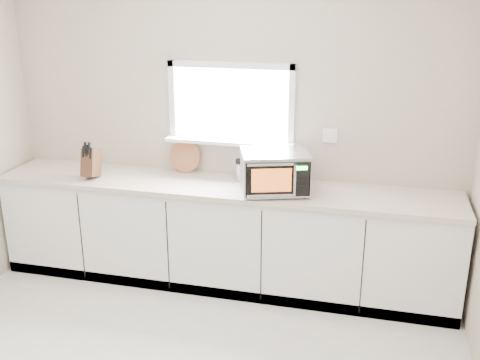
% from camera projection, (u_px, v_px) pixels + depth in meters
% --- Properties ---
extents(back_wall, '(4.00, 0.17, 2.70)m').
position_uv_depth(back_wall, '(232.00, 125.00, 4.85)').
color(back_wall, '#B0A28C').
rests_on(back_wall, ground).
extents(cabinets, '(3.92, 0.60, 0.88)m').
position_uv_depth(cabinets, '(223.00, 236.00, 4.88)').
color(cabinets, silver).
rests_on(cabinets, ground).
extents(countertop, '(3.92, 0.64, 0.04)m').
position_uv_depth(countertop, '(222.00, 187.00, 4.72)').
color(countertop, beige).
rests_on(countertop, cabinets).
extents(microwave, '(0.62, 0.55, 0.34)m').
position_uv_depth(microwave, '(275.00, 172.00, 4.47)').
color(microwave, black).
rests_on(microwave, countertop).
extents(knife_block, '(0.12, 0.24, 0.33)m').
position_uv_depth(knife_block, '(91.00, 162.00, 4.83)').
color(knife_block, '#4C2E1B').
rests_on(knife_block, countertop).
extents(cutting_board, '(0.29, 0.07, 0.28)m').
position_uv_depth(cutting_board, '(185.00, 157.00, 4.99)').
color(cutting_board, '#AE6C43').
rests_on(cutting_board, countertop).
extents(coffee_grinder, '(0.12, 0.12, 0.19)m').
position_uv_depth(coffee_grinder, '(242.00, 170.00, 4.79)').
color(coffee_grinder, '#AFB2B7').
rests_on(coffee_grinder, countertop).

